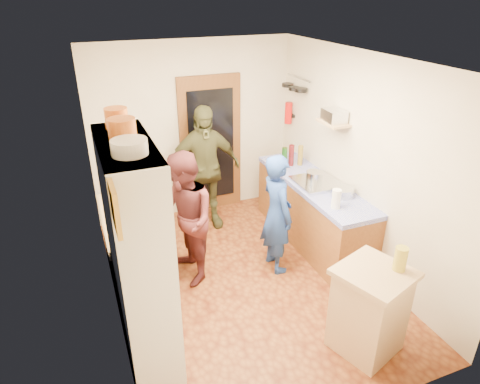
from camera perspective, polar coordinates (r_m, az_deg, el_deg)
floor at (r=5.33m, az=0.62°, el=-11.73°), size 3.00×4.00×0.02m
ceiling at (r=4.27m, az=0.79°, el=17.36°), size 3.00×4.00×0.02m
wall_back at (r=6.42m, az=-6.25°, el=8.15°), size 3.00×0.02×2.60m
wall_front at (r=3.16m, az=15.17°, el=-13.20°), size 3.00×0.02×2.60m
wall_left at (r=4.35m, az=-18.01°, el=-1.98°), size 0.02×4.00×2.60m
wall_right at (r=5.36m, az=15.80°, el=3.64°), size 0.02×4.00×2.60m
door_frame at (r=6.54m, az=-3.93°, el=6.24°), size 0.95×0.06×2.10m
door_glass at (r=6.50m, az=-3.83°, el=6.15°), size 0.70×0.02×1.70m
hutch_body at (r=3.78m, az=-13.22°, el=-9.46°), size 0.40×1.20×2.20m
hutch_top_shelf at (r=3.29m, az=-15.11°, el=6.11°), size 0.40×1.14×0.04m
plate_stack at (r=3.01m, az=-14.54°, el=5.82°), size 0.25×0.25×0.10m
orange_pot_a at (r=3.30m, az=-15.45°, el=8.06°), size 0.21×0.21×0.17m
orange_pot_b at (r=3.61m, az=-16.15°, el=9.45°), size 0.18×0.18×0.16m
left_counter_base at (r=5.20m, az=-13.76°, el=-7.79°), size 0.60×1.40×0.85m
left_counter_top at (r=4.97m, az=-14.31°, el=-3.46°), size 0.64×1.44×0.05m
toaster at (r=4.47m, az=-12.81°, el=-5.16°), size 0.25×0.19×0.17m
kettle at (r=4.75m, az=-14.68°, el=-3.52°), size 0.17×0.17×0.16m
orange_bowl at (r=5.01m, az=-13.63°, el=-2.24°), size 0.20×0.20×0.08m
chopping_board at (r=5.49m, az=-15.12°, el=-0.18°), size 0.32×0.25×0.02m
right_counter_base at (r=5.94m, az=9.55°, el=-2.88°), size 0.60×2.20×0.84m
right_counter_top at (r=5.74m, az=9.87°, el=1.07°), size 0.62×2.22×0.06m
hob at (r=5.67m, az=10.23°, el=1.28°), size 0.55×0.58×0.04m
pot_on_hob at (r=5.61m, az=9.88°, el=2.03°), size 0.22×0.22×0.14m
bottle_a at (r=6.06m, az=5.95°, el=4.56°), size 0.09×0.09×0.30m
bottle_b at (r=6.16m, az=6.85°, el=4.88°), size 0.08×0.08×0.31m
bottle_c at (r=6.19m, az=8.05°, el=4.86°), size 0.08×0.08×0.29m
paper_towel at (r=5.06m, az=12.71°, el=-0.90°), size 0.13×0.13×0.23m
mixing_bowl at (r=5.40m, az=13.45°, el=0.05°), size 0.34×0.34×0.11m
island_base at (r=4.41m, az=16.78°, el=-15.11°), size 0.70×0.70×0.86m
island_top at (r=4.13m, az=17.59°, el=-10.31°), size 0.79×0.79×0.05m
cutting_board at (r=4.11m, az=16.64°, el=-10.21°), size 0.42×0.38×0.02m
oil_jar at (r=4.15m, az=20.61°, el=-8.33°), size 0.15×0.15×0.23m
pan_rail at (r=6.35m, az=7.90°, el=14.84°), size 0.02×0.65×0.02m
pan_hang_a at (r=6.20m, az=8.13°, el=13.33°), size 0.18×0.18×0.05m
pan_hang_b at (r=6.37m, az=7.22°, el=13.54°), size 0.16×0.16×0.05m
pan_hang_c at (r=6.54m, az=6.37°, el=14.00°), size 0.17×0.17×0.05m
wall_shelf at (r=5.50m, az=12.34°, el=9.01°), size 0.26×0.42×0.03m
radio at (r=5.47m, az=12.43°, el=9.91°), size 0.24×0.31×0.15m
ext_bracket at (r=6.64m, az=6.92°, el=10.06°), size 0.06×0.10×0.04m
fire_extinguisher at (r=6.60m, az=6.48°, el=10.43°), size 0.11×0.11×0.32m
picture_frame at (r=2.64m, az=-16.33°, el=-2.18°), size 0.03×0.25×0.30m
person_hob at (r=5.17m, az=5.33°, el=-2.97°), size 0.38×0.56×1.52m
person_left at (r=5.00m, az=-7.17°, el=-3.44°), size 0.67×0.83×1.62m
person_back at (r=6.06m, az=-4.73°, el=3.15°), size 1.07×0.45×1.82m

